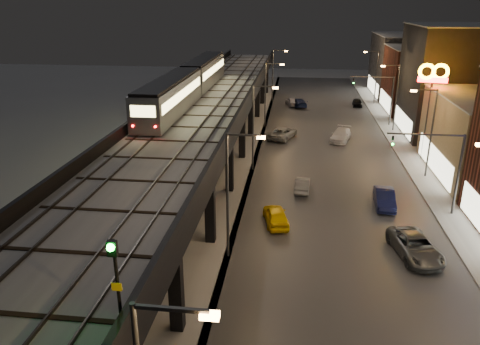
{
  "coord_description": "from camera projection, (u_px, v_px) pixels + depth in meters",
  "views": [
    {
      "loc": [
        3.64,
        -15.57,
        16.98
      ],
      "look_at": [
        -0.29,
        16.6,
        5.0
      ],
      "focal_mm": 35.0,
      "sensor_mm": 36.0,
      "label": 1
    }
  ],
  "objects": [
    {
      "name": "sidewalk_right",
      "position": [
        421.0,
        164.0,
        51.37
      ],
      "size": [
        4.0,
        120.0,
        0.14
      ],
      "primitive_type": "cube",
      "color": "#9FA1A8",
      "rests_on": "ground"
    },
    {
      "name": "car_onc_dark",
      "position": [
        415.0,
        247.0,
        32.65
      ],
      "size": [
        3.49,
        5.86,
        1.52
      ],
      "primitive_type": "imported",
      "rotation": [
        0.0,
        0.0,
        0.18
      ],
      "color": "#565C63",
      "rests_on": "ground"
    },
    {
      "name": "viaduct_trackbed",
      "position": [
        204.0,
        108.0,
        49.04
      ],
      "size": [
        8.4,
        100.0,
        0.32
      ],
      "color": "#B2B7C1",
      "rests_on": "elevated_viaduct"
    },
    {
      "name": "building_e",
      "position": [
        427.0,
        80.0,
        74.04
      ],
      "size": [
        12.2,
        12.2,
        10.16
      ],
      "color": "maroon",
      "rests_on": "ground"
    },
    {
      "name": "streetlight_right_4",
      "position": [
        375.0,
        74.0,
        79.46
      ],
      "size": [
        2.56,
        0.28,
        9.0
      ],
      "color": "#38383A",
      "rests_on": "ground"
    },
    {
      "name": "car_onc_red",
      "position": [
        357.0,
        103.0,
        79.04
      ],
      "size": [
        1.73,
        3.86,
        1.29
      ],
      "primitive_type": "imported",
      "rotation": [
        0.0,
        0.0,
        -0.05
      ],
      "color": "black",
      "rests_on": "ground"
    },
    {
      "name": "streetlight_right_3",
      "position": [
        395.0,
        93.0,
        62.71
      ],
      "size": [
        2.56,
        0.28,
        9.0
      ],
      "color": "#38383A",
      "rests_on": "ground"
    },
    {
      "name": "streetlight_left_3",
      "position": [
        267.0,
        90.0,
        64.66
      ],
      "size": [
        2.57,
        0.28,
        9.0
      ],
      "color": "#38383A",
      "rests_on": "ground"
    },
    {
      "name": "viaduct_parapet_far",
      "position": [
        163.0,
        102.0,
        49.4
      ],
      "size": [
        0.3,
        100.0,
        1.1
      ],
      "primitive_type": "cube",
      "color": "black",
      "rests_on": "elevated_viaduct"
    },
    {
      "name": "building_f",
      "position": [
        408.0,
        65.0,
        86.9
      ],
      "size": [
        12.2,
        16.2,
        11.16
      ],
      "color": "#313034",
      "rests_on": "ground"
    },
    {
      "name": "traffic_light_rig_b",
      "position": [
        384.0,
        94.0,
        65.85
      ],
      "size": [
        6.1,
        0.34,
        7.0
      ],
      "color": "#38383A",
      "rests_on": "ground"
    },
    {
      "name": "car_onc_white",
      "position": [
        341.0,
        135.0,
        59.66
      ],
      "size": [
        3.3,
        5.5,
        1.49
      ],
      "primitive_type": "imported",
      "rotation": [
        0.0,
        0.0,
        -0.25
      ],
      "color": "silver",
      "rests_on": "ground"
    },
    {
      "name": "car_taxi",
      "position": [
        276.0,
        216.0,
        37.42
      ],
      "size": [
        2.56,
        4.53,
        1.45
      ],
      "primitive_type": "imported",
      "rotation": [
        0.0,
        0.0,
        3.35
      ],
      "color": "#FFCF01",
      "rests_on": "ground"
    },
    {
      "name": "subway_train",
      "position": [
        190.0,
        82.0,
        52.99
      ],
      "size": [
        2.8,
        33.66,
        3.34
      ],
      "color": "gray",
      "rests_on": "viaduct_trackbed"
    },
    {
      "name": "building_d",
      "position": [
        456.0,
        82.0,
        60.31
      ],
      "size": [
        12.2,
        13.2,
        14.16
      ],
      "color": "black",
      "rests_on": "ground"
    },
    {
      "name": "car_mid_dark",
      "position": [
        298.0,
        103.0,
        78.78
      ],
      "size": [
        3.39,
        5.2,
        1.4
      ],
      "primitive_type": "imported",
      "rotation": [
        0.0,
        0.0,
        3.46
      ],
      "color": "#0D1537",
      "rests_on": "ground"
    },
    {
      "name": "sign_mcdonalds",
      "position": [
        432.0,
        81.0,
        50.01
      ],
      "size": [
        3.19,
        0.67,
        10.7
      ],
      "color": "#38383A",
      "rests_on": "ground"
    },
    {
      "name": "road_surface",
      "position": [
        329.0,
        161.0,
        52.52
      ],
      "size": [
        17.0,
        120.0,
        0.06
      ],
      "primitive_type": "cube",
      "color": "#46474D",
      "rests_on": "ground"
    },
    {
      "name": "car_onc_silver",
      "position": [
        384.0,
        199.0,
        40.61
      ],
      "size": [
        1.83,
        4.61,
        1.49
      ],
      "primitive_type": "imported",
      "rotation": [
        0.0,
        0.0,
        -0.06
      ],
      "color": "#121743",
      "rests_on": "ground"
    },
    {
      "name": "car_far_white",
      "position": [
        292.0,
        102.0,
        79.47
      ],
      "size": [
        2.67,
        4.47,
        1.43
      ],
      "primitive_type": "imported",
      "rotation": [
        0.0,
        0.0,
        3.39
      ],
      "color": "silver",
      "rests_on": "ground"
    },
    {
      "name": "viaduct_parapet_streetside",
      "position": [
        245.0,
        104.0,
        48.41
      ],
      "size": [
        0.3,
        100.0,
        1.1
      ],
      "primitive_type": "cube",
      "color": "black",
      "rests_on": "elevated_viaduct"
    },
    {
      "name": "streetlight_left_4",
      "position": [
        274.0,
        72.0,
        81.42
      ],
      "size": [
        2.57,
        0.28,
        9.0
      ],
      "color": "#38383A",
      "rests_on": "ground"
    },
    {
      "name": "under_viaduct_pavement",
      "position": [
        210.0,
        156.0,
        54.06
      ],
      "size": [
        11.0,
        120.0,
        0.06
      ],
      "primitive_type": "cube",
      "color": "#9FA1A8",
      "rests_on": "ground"
    },
    {
      "name": "traffic_light_rig_a",
      "position": [
        445.0,
        164.0,
        37.92
      ],
      "size": [
        6.1,
        0.34,
        7.0
      ],
      "color": "#38383A",
      "rests_on": "ground"
    },
    {
      "name": "car_near_white",
      "position": [
        302.0,
        185.0,
        44.0
      ],
      "size": [
        1.55,
        3.81,
        1.23
      ],
      "primitive_type": "imported",
      "rotation": [
        0.0,
        0.0,
        3.07
      ],
      "color": "gray",
      "rests_on": "ground"
    },
    {
      "name": "car_mid_silver",
      "position": [
        282.0,
        133.0,
        60.62
      ],
      "size": [
        4.18,
        6.02,
        1.53
      ],
      "primitive_type": "imported",
      "rotation": [
        0.0,
        0.0,
        2.81
      ],
      "color": "#9D9D9D",
      "rests_on": "ground"
    },
    {
      "name": "streetlight_left_1",
      "position": [
        231.0,
        188.0,
        31.14
      ],
      "size": [
        2.57,
        0.28,
        9.0
      ],
      "color": "#38383A",
      "rests_on": "ground"
    },
    {
      "name": "elevated_viaduct",
      "position": [
        204.0,
        115.0,
        49.19
      ],
      "size": [
        9.0,
        100.0,
        6.3
      ],
      "color": "black",
      "rests_on": "ground"
    },
    {
      "name": "rail_signal",
      "position": [
        114.0,
        264.0,
        15.4
      ],
      "size": [
        0.36,
        0.43,
        3.07
      ],
      "color": "black",
      "rests_on": "viaduct_trackbed"
    },
    {
      "name": "streetlight_right_2",
      "position": [
        429.0,
        127.0,
        45.95
      ],
      "size": [
        2.56,
        0.28,
        9.0
      ],
      "color": "#38383A",
      "rests_on": "ground"
    },
    {
      "name": "streetlight_left_2",
      "position": [
        256.0,
        122.0,
        47.9
      ],
      "size": [
        2.57,
        0.28,
        9.0
      ],
      "color": "#38383A",
      "rests_on": "ground"
    }
  ]
}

